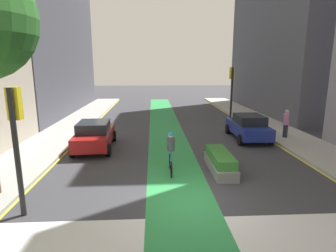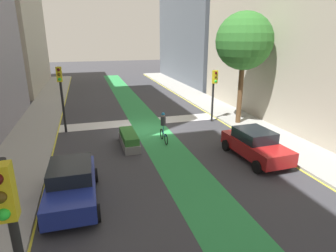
{
  "view_description": "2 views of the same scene",
  "coord_description": "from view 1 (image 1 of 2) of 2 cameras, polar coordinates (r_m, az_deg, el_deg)",
  "views": [
    {
      "loc": [
        -1.29,
        -8.63,
        4.5
      ],
      "look_at": [
        -0.47,
        6.23,
        1.29
      ],
      "focal_mm": 29.35,
      "sensor_mm": 36.0,
      "label": 1
    },
    {
      "loc": [
        3.85,
        18.39,
        6.29
      ],
      "look_at": [
        -0.43,
        3.91,
        1.45
      ],
      "focal_mm": 29.96,
      "sensor_mm": 36.0,
      "label": 2
    }
  ],
  "objects": [
    {
      "name": "car_red_left_far",
      "position": [
        15.79,
        -15.0,
        -1.78
      ],
      "size": [
        2.16,
        4.27,
        1.57
      ],
      "color": "#A51919",
      "rests_on": "ground_plane"
    },
    {
      "name": "crosswalk_band",
      "position": [
        8.11,
        7.03,
        -21.55
      ],
      "size": [
        12.0,
        1.8,
        0.01
      ],
      "primitive_type": "cube",
      "color": "silver",
      "rests_on": "ground_plane"
    },
    {
      "name": "car_blue_right_far",
      "position": [
        18.06,
        16.32,
        -0.13
      ],
      "size": [
        2.09,
        4.23,
        1.57
      ],
      "color": "navy",
      "rests_on": "ground_plane"
    },
    {
      "name": "bike_lane_paint",
      "position": [
        9.77,
        2.73,
        -15.2
      ],
      "size": [
        2.4,
        60.0,
        0.01
      ],
      "primitive_type": "cube",
      "color": "#2D8C47",
      "rests_on": "ground_plane"
    },
    {
      "name": "median_planter",
      "position": [
        12.38,
        10.79,
        -7.35
      ],
      "size": [
        0.9,
        2.87,
        0.85
      ],
      "color": "slate",
      "rests_on": "ground_plane"
    },
    {
      "name": "traffic_signal_near_left",
      "position": [
        9.21,
        -29.07,
        -0.21
      ],
      "size": [
        0.35,
        0.52,
        3.93
      ],
      "color": "black",
      "rests_on": "ground_plane"
    },
    {
      "name": "curb_stripe_left",
      "position": [
        10.81,
        -29.6,
        -14.07
      ],
      "size": [
        0.16,
        60.0,
        0.01
      ],
      "primitive_type": "cube",
      "color": "yellow",
      "rests_on": "ground_plane"
    },
    {
      "name": "ground_plane",
      "position": [
        9.82,
        4.92,
        -15.13
      ],
      "size": [
        120.0,
        120.0,
        0.0
      ],
      "primitive_type": "plane",
      "color": "#38383D"
    },
    {
      "name": "cyclist_in_lane",
      "position": [
        11.7,
        0.59,
        -5.36
      ],
      "size": [
        0.32,
        1.73,
        1.86
      ],
      "color": "black",
      "rests_on": "ground_plane"
    },
    {
      "name": "pedestrian_sidewalk_right_a",
      "position": [
        18.69,
        23.3,
        0.53
      ],
      "size": [
        0.34,
        0.34,
        1.75
      ],
      "color": "#262638",
      "rests_on": "sidewalk_right"
    },
    {
      "name": "traffic_signal_far_right",
      "position": [
        23.52,
        13.07,
        8.52
      ],
      "size": [
        0.35,
        0.52,
        4.47
      ],
      "color": "black",
      "rests_on": "ground_plane"
    }
  ]
}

